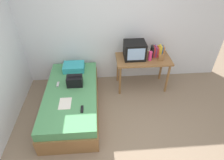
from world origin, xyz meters
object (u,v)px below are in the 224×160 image
at_px(bed, 72,101).
at_px(magazine, 65,103).
at_px(book_row, 157,51).
at_px(water_bottle, 150,56).
at_px(remote_dark, 82,109).
at_px(desk, 143,62).
at_px(remote_silver, 58,84).
at_px(handbag, 75,81).
at_px(picture_frame, 161,58).
at_px(pillow, 74,67).
at_px(tv, 135,50).

bearing_deg(bed, magazine, -100.40).
bearing_deg(bed, book_row, 22.27).
xyz_separation_m(water_bottle, remote_dark, (-1.38, -1.09, -0.34)).
bearing_deg(magazine, water_bottle, 28.66).
relative_size(desk, remote_silver, 8.06).
distance_m(handbag, remote_silver, 0.35).
relative_size(picture_frame, pillow, 0.32).
relative_size(bed, desk, 1.72).
height_order(desk, handbag, desk).
xyz_separation_m(tv, remote_dark, (-1.07, -1.20, -0.42)).
relative_size(desk, book_row, 4.27).
bearing_deg(water_bottle, remote_silver, -168.55).
distance_m(desk, remote_silver, 1.84).
xyz_separation_m(bed, tv, (1.31, 0.70, 0.69)).
relative_size(desk, tv, 2.64).
relative_size(book_row, handbag, 0.91).
relative_size(desk, magazine, 4.00).
relative_size(bed, remote_silver, 13.89).
bearing_deg(handbag, picture_frame, 11.92).
xyz_separation_m(desk, book_row, (0.30, 0.08, 0.21)).
xyz_separation_m(tv, magazine, (-1.38, -1.04, -0.42)).
bearing_deg(pillow, handbag, -83.05).
height_order(bed, picture_frame, picture_frame).
distance_m(tv, pillow, 1.35).
height_order(handbag, remote_silver, handbag).
height_order(bed, book_row, book_row).
xyz_separation_m(remote_dark, remote_silver, (-0.51, 0.70, 0.00)).
bearing_deg(water_bottle, handbag, -165.02).
xyz_separation_m(desk, magazine, (-1.57, -1.00, -0.15)).
bearing_deg(desk, book_row, 14.65).
bearing_deg(remote_silver, bed, -37.39).
bearing_deg(desk, bed, -156.29).
xyz_separation_m(desk, picture_frame, (0.34, -0.12, 0.17)).
bearing_deg(handbag, desk, 18.96).
xyz_separation_m(book_row, remote_dark, (-1.57, -1.24, -0.35)).
height_order(tv, remote_silver, tv).
xyz_separation_m(water_bottle, picture_frame, (0.23, -0.04, -0.03)).
distance_m(pillow, magazine, 1.05).
height_order(desk, tv, tv).
bearing_deg(picture_frame, remote_silver, -170.79).
height_order(bed, pillow, pillow).
distance_m(tv, remote_silver, 1.71).
relative_size(tv, book_row, 1.62).
distance_m(water_bottle, remote_silver, 1.96).
bearing_deg(water_bottle, pillow, 175.61).
relative_size(pillow, magazine, 1.54).
xyz_separation_m(bed, magazine, (-0.06, -0.34, 0.26)).
relative_size(book_row, pillow, 0.61).
distance_m(desk, book_row, 0.38).
bearing_deg(book_row, remote_dark, -141.65).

